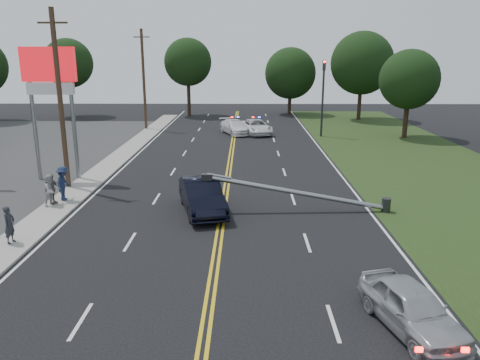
{
  "coord_description": "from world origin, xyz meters",
  "views": [
    {
      "loc": [
        1.13,
        -14.1,
        7.59
      ],
      "look_at": [
        0.86,
        7.69,
        1.7
      ],
      "focal_mm": 35.0,
      "sensor_mm": 36.0,
      "label": 1
    }
  ],
  "objects_px": {
    "bystander_b": "(51,190)",
    "crashed_sedan": "(202,196)",
    "bystander_c": "(63,183)",
    "emergency_b": "(235,127)",
    "waiting_sedan": "(412,308)",
    "bystander_a": "(9,225)",
    "fallen_streetlight": "(307,194)",
    "utility_pole_mid": "(60,101)",
    "utility_pole_far": "(144,79)",
    "emergency_a": "(256,127)",
    "pylon_sign": "(50,82)",
    "traffic_signal": "(323,92)",
    "bystander_d": "(51,189)"
  },
  "relations": [
    {
      "from": "fallen_streetlight",
      "to": "bystander_c",
      "type": "xyz_separation_m",
      "value": [
        -12.61,
        1.36,
        0.12
      ]
    },
    {
      "from": "emergency_a",
      "to": "bystander_c",
      "type": "relative_size",
      "value": 2.76
    },
    {
      "from": "crashed_sedan",
      "to": "bystander_c",
      "type": "height_order",
      "value": "bystander_c"
    },
    {
      "from": "bystander_a",
      "to": "emergency_b",
      "type": "bearing_deg",
      "value": -10.52
    },
    {
      "from": "emergency_a",
      "to": "bystander_c",
      "type": "distance_m",
      "value": 24.35
    },
    {
      "from": "pylon_sign",
      "to": "bystander_a",
      "type": "xyz_separation_m",
      "value": [
        2.05,
        -10.41,
        -5.1
      ]
    },
    {
      "from": "emergency_a",
      "to": "bystander_d",
      "type": "xyz_separation_m",
      "value": [
        -10.94,
        -22.59,
        0.21
      ]
    },
    {
      "from": "bystander_b",
      "to": "crashed_sedan",
      "type": "bearing_deg",
      "value": -65.25
    },
    {
      "from": "waiting_sedan",
      "to": "bystander_a",
      "type": "distance_m",
      "value": 15.43
    },
    {
      "from": "pylon_sign",
      "to": "traffic_signal",
      "type": "height_order",
      "value": "pylon_sign"
    },
    {
      "from": "waiting_sedan",
      "to": "bystander_a",
      "type": "height_order",
      "value": "bystander_a"
    },
    {
      "from": "utility_pole_mid",
      "to": "emergency_a",
      "type": "distance_m",
      "value": 22.81
    },
    {
      "from": "waiting_sedan",
      "to": "emergency_b",
      "type": "height_order",
      "value": "emergency_b"
    },
    {
      "from": "fallen_streetlight",
      "to": "bystander_d",
      "type": "bearing_deg",
      "value": 176.91
    },
    {
      "from": "pylon_sign",
      "to": "utility_pole_far",
      "type": "xyz_separation_m",
      "value": [
        1.3,
        20.0,
        -0.91
      ]
    },
    {
      "from": "crashed_sedan",
      "to": "utility_pole_mid",
      "type": "bearing_deg",
      "value": 138.68
    },
    {
      "from": "utility_pole_mid",
      "to": "waiting_sedan",
      "type": "bearing_deg",
      "value": -43.49
    },
    {
      "from": "pylon_sign",
      "to": "bystander_b",
      "type": "height_order",
      "value": "pylon_sign"
    },
    {
      "from": "utility_pole_mid",
      "to": "bystander_c",
      "type": "xyz_separation_m",
      "value": [
        0.78,
        -2.64,
        -4.05
      ]
    },
    {
      "from": "waiting_sedan",
      "to": "bystander_b",
      "type": "height_order",
      "value": "bystander_b"
    },
    {
      "from": "crashed_sedan",
      "to": "emergency_a",
      "type": "relative_size",
      "value": 0.99
    },
    {
      "from": "fallen_streetlight",
      "to": "bystander_a",
      "type": "bearing_deg",
      "value": -160.76
    },
    {
      "from": "fallen_streetlight",
      "to": "utility_pole_mid",
      "type": "xyz_separation_m",
      "value": [
        -13.39,
        4.0,
        4.17
      ]
    },
    {
      "from": "crashed_sedan",
      "to": "emergency_a",
      "type": "height_order",
      "value": "crashed_sedan"
    },
    {
      "from": "crashed_sedan",
      "to": "utility_pole_far",
      "type": "bearing_deg",
      "value": 92.62
    },
    {
      "from": "pylon_sign",
      "to": "bystander_d",
      "type": "height_order",
      "value": "pylon_sign"
    },
    {
      "from": "pylon_sign",
      "to": "emergency_b",
      "type": "bearing_deg",
      "value": 58.55
    },
    {
      "from": "crashed_sedan",
      "to": "bystander_b",
      "type": "distance_m",
      "value": 7.73
    },
    {
      "from": "bystander_a",
      "to": "bystander_b",
      "type": "xyz_separation_m",
      "value": [
        -0.28,
        4.89,
        0.03
      ]
    },
    {
      "from": "fallen_streetlight",
      "to": "bystander_d",
      "type": "distance_m",
      "value": 13.0
    },
    {
      "from": "waiting_sedan",
      "to": "bystander_c",
      "type": "relative_size",
      "value": 2.15
    },
    {
      "from": "bystander_c",
      "to": "bystander_a",
      "type": "bearing_deg",
      "value": -178.59
    },
    {
      "from": "bystander_a",
      "to": "bystander_d",
      "type": "bearing_deg",
      "value": 10.49
    },
    {
      "from": "utility_pole_mid",
      "to": "crashed_sedan",
      "type": "relative_size",
      "value": 2.01
    },
    {
      "from": "emergency_b",
      "to": "crashed_sedan",
      "type": "bearing_deg",
      "value": -115.04
    },
    {
      "from": "crashed_sedan",
      "to": "pylon_sign",
      "type": "bearing_deg",
      "value": 132.52
    },
    {
      "from": "utility_pole_far",
      "to": "waiting_sedan",
      "type": "relative_size",
      "value": 2.55
    },
    {
      "from": "utility_pole_far",
      "to": "utility_pole_mid",
      "type": "bearing_deg",
      "value": -90.0
    },
    {
      "from": "emergency_a",
      "to": "bystander_a",
      "type": "height_order",
      "value": "bystander_a"
    },
    {
      "from": "waiting_sedan",
      "to": "emergency_b",
      "type": "xyz_separation_m",
      "value": [
        -5.74,
        33.57,
        0.02
      ]
    },
    {
      "from": "utility_pole_mid",
      "to": "utility_pole_far",
      "type": "relative_size",
      "value": 1.0
    },
    {
      "from": "utility_pole_far",
      "to": "emergency_b",
      "type": "bearing_deg",
      "value": -16.13
    },
    {
      "from": "pylon_sign",
      "to": "bystander_b",
      "type": "bearing_deg",
      "value": -72.26
    },
    {
      "from": "emergency_b",
      "to": "bystander_b",
      "type": "bearing_deg",
      "value": -133.45
    },
    {
      "from": "bystander_d",
      "to": "pylon_sign",
      "type": "bearing_deg",
      "value": 34.78
    },
    {
      "from": "bystander_a",
      "to": "bystander_c",
      "type": "height_order",
      "value": "bystander_c"
    },
    {
      "from": "utility_pole_far",
      "to": "bystander_c",
      "type": "relative_size",
      "value": 5.47
    },
    {
      "from": "waiting_sedan",
      "to": "emergency_b",
      "type": "distance_m",
      "value": 34.06
    },
    {
      "from": "bystander_b",
      "to": "bystander_c",
      "type": "relative_size",
      "value": 0.89
    },
    {
      "from": "pylon_sign",
      "to": "crashed_sedan",
      "type": "bearing_deg",
      "value": -32.69
    }
  ]
}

